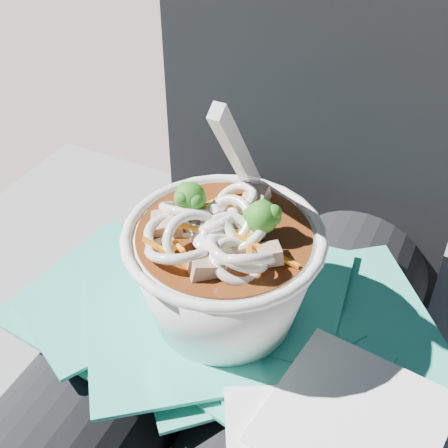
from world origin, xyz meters
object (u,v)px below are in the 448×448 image
at_px(stone_ledge, 259,443).
at_px(lap, 211,389).
at_px(plastic_bag, 230,319).
at_px(udon_bowl, 223,265).
at_px(person_body, 250,313).

height_order(stone_ledge, lap, lap).
xyz_separation_m(stone_ledge, plastic_bag, (0.01, -0.13, 0.41)).
height_order(plastic_bag, udon_bowl, udon_bowl).
distance_m(stone_ledge, plastic_bag, 0.43).
relative_size(person_body, udon_bowl, 5.01).
bearing_deg(lap, stone_ledge, 90.00).
distance_m(stone_ledge, person_body, 0.34).
distance_m(person_body, udon_bowl, 0.16).
relative_size(lap, person_body, 0.47).
relative_size(plastic_bag, udon_bowl, 2.00).
relative_size(stone_ledge, lap, 2.08).
bearing_deg(udon_bowl, plastic_bag, 31.58).
distance_m(lap, plastic_bag, 0.09).
relative_size(stone_ledge, plastic_bag, 2.44).
distance_m(lap, udon_bowl, 0.16).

